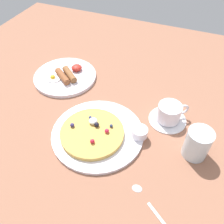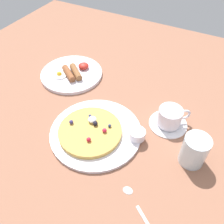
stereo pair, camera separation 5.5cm
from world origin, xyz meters
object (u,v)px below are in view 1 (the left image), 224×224
(coffee_cup, at_px, (170,112))
(breakfast_plate, at_px, (65,76))
(water_glass, at_px, (197,144))
(pancake_plate, at_px, (98,133))
(teaspoon, at_px, (145,199))
(coffee_saucer, at_px, (167,119))
(syrup_ramekin, at_px, (140,132))

(coffee_cup, bearing_deg, breakfast_plate, 170.64)
(coffee_cup, xyz_separation_m, water_glass, (0.10, -0.11, 0.01))
(pancake_plate, height_order, water_glass, water_glass)
(teaspoon, relative_size, water_glass, 1.35)
(coffee_saucer, distance_m, teaspoon, 0.30)
(coffee_cup, bearing_deg, pancake_plate, -143.07)
(pancake_plate, bearing_deg, breakfast_plate, 138.24)
(pancake_plate, relative_size, coffee_saucer, 2.32)
(pancake_plate, bearing_deg, syrup_ramekin, 16.66)
(pancake_plate, distance_m, teaspoon, 0.26)
(breakfast_plate, xyz_separation_m, coffee_saucer, (0.45, -0.07, -0.00))
(coffee_cup, relative_size, water_glass, 1.01)
(teaspoon, height_order, water_glass, water_glass)
(syrup_ramekin, distance_m, coffee_cup, 0.13)
(breakfast_plate, bearing_deg, coffee_cup, -9.36)
(breakfast_plate, bearing_deg, syrup_ramekin, -25.97)
(coffee_cup, relative_size, teaspoon, 0.74)
(breakfast_plate, height_order, teaspoon, breakfast_plate)
(coffee_saucer, relative_size, coffee_cup, 1.30)
(coffee_saucer, height_order, coffee_cup, coffee_cup)
(syrup_ramekin, height_order, breakfast_plate, syrup_ramekin)
(breakfast_plate, height_order, coffee_saucer, breakfast_plate)
(coffee_saucer, distance_m, coffee_cup, 0.04)
(coffee_cup, bearing_deg, teaspoon, -88.36)
(coffee_saucer, height_order, water_glass, water_glass)
(pancake_plate, distance_m, coffee_cup, 0.25)
(pancake_plate, relative_size, breakfast_plate, 1.17)
(syrup_ramekin, xyz_separation_m, coffee_saucer, (0.07, 0.11, -0.02))
(breakfast_plate, height_order, coffee_cup, coffee_cup)
(coffee_saucer, height_order, teaspoon, coffee_saucer)
(pancake_plate, distance_m, coffee_saucer, 0.25)
(pancake_plate, xyz_separation_m, breakfast_plate, (-0.25, 0.22, 0.00))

